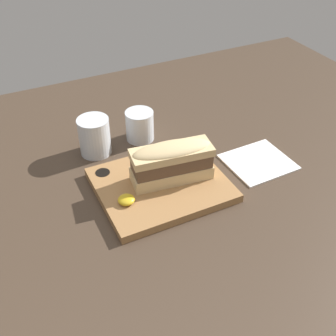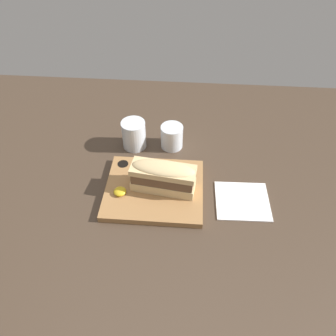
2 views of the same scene
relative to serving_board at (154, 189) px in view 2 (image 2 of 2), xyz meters
The scene contains 7 objects.
dining_table 3.71cm from the serving_board, behind, with size 178.10×124.16×2.00cm.
serving_board is the anchor object (origin of this frame).
sandwich 6.61cm from the serving_board, ahead, with size 18.78×8.73×9.31cm.
mustard_dollop 10.09cm from the serving_board, 161.26° to the right, with size 3.64×3.64×1.46cm.
water_glass 21.84cm from the serving_board, 113.66° to the left, with size 7.85×7.85×9.63cm.
wine_glass 21.16cm from the serving_board, 79.53° to the left, with size 7.35×7.35×7.96cm.
napkin 25.82cm from the serving_board, ahead, with size 15.64×14.44×0.40cm.
Camera 2 is at (12.02, -62.51, 75.88)cm, focal length 35.00 mm.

